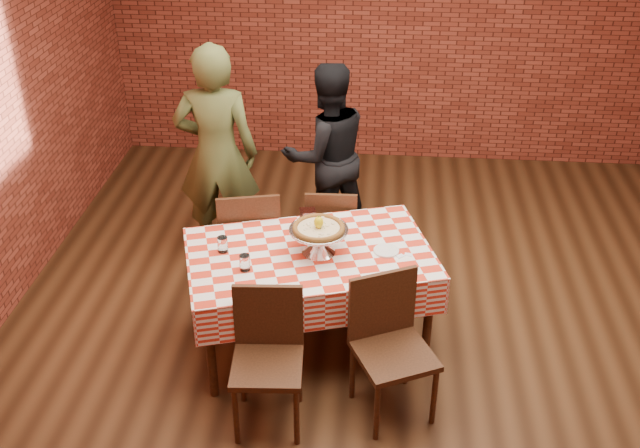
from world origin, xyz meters
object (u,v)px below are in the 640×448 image
at_px(water_glass_right, 223,244).
at_px(diner_black, 327,155).
at_px(chair_near_right, 394,353).
at_px(pizza_stand, 319,241).
at_px(pizza, 319,228).
at_px(condiment_caddy, 308,220).
at_px(chair_far_right, 332,233).
at_px(chair_far_left, 249,238).
at_px(diner_olive, 217,154).
at_px(table, 310,299).
at_px(chair_near_left, 267,366).
at_px(water_glass_left, 245,263).

xyz_separation_m(water_glass_right, diner_black, (0.58, 1.49, -0.02)).
bearing_deg(water_glass_right, chair_near_right, -27.09).
height_order(pizza_stand, pizza, pizza).
height_order(pizza, condiment_caddy, pizza).
distance_m(condiment_caddy, chair_far_right, 0.66).
bearing_deg(chair_near_right, water_glass_right, 127.66).
bearing_deg(chair_far_left, water_glass_right, 72.34).
height_order(pizza, chair_far_right, pizza).
bearing_deg(chair_far_right, pizza_stand, 86.13).
relative_size(condiment_caddy, chair_far_left, 0.17).
bearing_deg(diner_olive, pizza_stand, 125.69).
height_order(chair_far_left, diner_black, diner_black).
bearing_deg(diner_olive, chair_far_right, 157.20).
relative_size(table, chair_far_left, 1.71).
bearing_deg(diner_black, table, 65.64).
xyz_separation_m(chair_near_left, diner_olive, (-0.67, 1.93, 0.46)).
height_order(table, water_glass_left, water_glass_left).
height_order(table, pizza_stand, pizza_stand).
bearing_deg(water_glass_left, table, 32.01).
bearing_deg(chair_far_left, chair_near_right, 118.85).
relative_size(water_glass_right, chair_near_left, 0.12).
xyz_separation_m(pizza_stand, pizza, (0.00, 0.00, 0.09)).
xyz_separation_m(pizza, water_glass_left, (-0.45, -0.25, -0.13)).
height_order(pizza_stand, condiment_caddy, pizza_stand).
relative_size(table, condiment_caddy, 10.33).
distance_m(table, chair_far_right, 0.81).
relative_size(pizza, chair_near_left, 0.38).
height_order(pizza, diner_black, diner_black).
bearing_deg(chair_near_left, pizza, 69.66).
xyz_separation_m(table, condiment_caddy, (-0.04, 0.29, 0.46)).
distance_m(chair_far_right, diner_olive, 1.11).
distance_m(pizza_stand, condiment_caddy, 0.31).
bearing_deg(chair_near_left, condiment_caddy, 79.10).
bearing_deg(water_glass_right, chair_near_left, -62.26).
xyz_separation_m(pizza_stand, chair_near_left, (-0.24, -0.81, -0.40)).
xyz_separation_m(table, chair_near_left, (-0.18, -0.80, 0.08)).
bearing_deg(chair_far_left, water_glass_left, 85.91).
bearing_deg(chair_far_left, chair_near_left, 90.91).
height_order(water_glass_left, chair_far_right, water_glass_left).
bearing_deg(diner_black, pizza_stand, 68.04).
xyz_separation_m(pizza, condiment_caddy, (-0.10, 0.29, -0.11)).
height_order(water_glass_left, diner_black, diner_black).
bearing_deg(condiment_caddy, diner_black, 76.77).
bearing_deg(pizza, pizza_stand, 0.00).
bearing_deg(pizza, water_glass_right, -175.78).
distance_m(pizza_stand, diner_olive, 1.45).
height_order(chair_far_left, diner_olive, diner_olive).
height_order(water_glass_left, condiment_caddy, condiment_caddy).
relative_size(pizza, chair_far_left, 0.37).
relative_size(chair_near_left, diner_black, 0.57).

